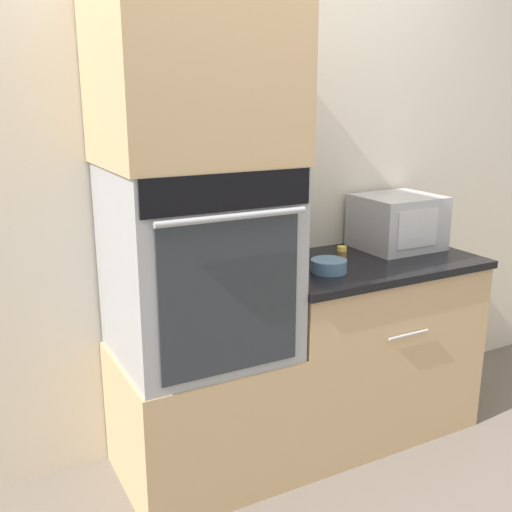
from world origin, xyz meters
name	(u,v)px	position (x,y,z in m)	size (l,w,h in m)	color
ground_plane	(307,485)	(0.00, 0.00, 0.00)	(12.00, 12.00, 0.00)	#6B6056
wall_back	(239,177)	(0.00, 0.63, 1.25)	(8.00, 0.05, 2.50)	beige
oven_cabinet_base	(202,413)	(-0.35, 0.30, 0.29)	(0.70, 0.60, 0.58)	tan
wall_oven	(199,262)	(-0.35, 0.30, 0.97)	(0.68, 0.64, 0.78)	#9EA0A5
oven_cabinet_upper	(193,75)	(-0.35, 0.30, 1.69)	(0.70, 0.60, 0.66)	tan
counter_unit	(363,344)	(0.51, 0.30, 0.43)	(1.04, 0.63, 0.87)	tan
microwave	(397,222)	(0.78, 0.41, 1.00)	(0.39, 0.35, 0.27)	#B2B5BA
knife_block	(279,239)	(0.12, 0.46, 0.97)	(0.10, 0.12, 0.26)	black
bowl	(329,266)	(0.23, 0.21, 0.89)	(0.16, 0.16, 0.06)	#517599
condiment_jar_near	(303,257)	(0.20, 0.37, 0.90)	(0.05, 0.05, 0.07)	silver
condiment_jar_mid	(342,256)	(0.34, 0.27, 0.91)	(0.05, 0.05, 0.09)	brown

